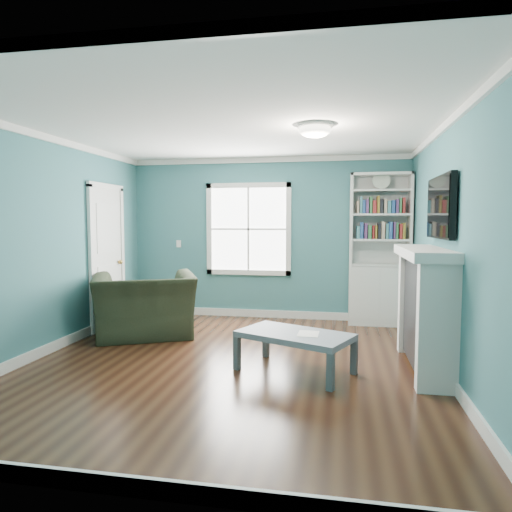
# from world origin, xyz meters

# --- Properties ---
(floor) EXTENTS (5.00, 5.00, 0.00)m
(floor) POSITION_xyz_m (0.00, 0.00, 0.00)
(floor) COLOR black
(floor) RESTS_ON ground
(room_walls) EXTENTS (5.00, 5.00, 5.00)m
(room_walls) POSITION_xyz_m (0.00, 0.00, 1.58)
(room_walls) COLOR #39737E
(room_walls) RESTS_ON ground
(trim) EXTENTS (4.50, 5.00, 2.60)m
(trim) POSITION_xyz_m (0.00, 0.00, 1.24)
(trim) COLOR white
(trim) RESTS_ON ground
(window) EXTENTS (1.40, 0.06, 1.50)m
(window) POSITION_xyz_m (-0.30, 2.49, 1.45)
(window) COLOR white
(window) RESTS_ON room_walls
(bookshelf) EXTENTS (0.90, 0.35, 2.31)m
(bookshelf) POSITION_xyz_m (1.77, 2.30, 0.92)
(bookshelf) COLOR silver
(bookshelf) RESTS_ON ground
(fireplace) EXTENTS (0.44, 1.58, 1.30)m
(fireplace) POSITION_xyz_m (2.08, 0.20, 0.64)
(fireplace) COLOR black
(fireplace) RESTS_ON ground
(tv) EXTENTS (0.06, 1.10, 0.65)m
(tv) POSITION_xyz_m (2.20, 0.20, 1.72)
(tv) COLOR black
(tv) RESTS_ON fireplace
(door) EXTENTS (0.12, 0.98, 2.17)m
(door) POSITION_xyz_m (-2.22, 1.40, 1.07)
(door) COLOR silver
(door) RESTS_ON ground
(ceiling_fixture) EXTENTS (0.38, 0.38, 0.15)m
(ceiling_fixture) POSITION_xyz_m (0.90, 0.10, 2.55)
(ceiling_fixture) COLOR white
(ceiling_fixture) RESTS_ON room_walls
(light_switch) EXTENTS (0.08, 0.01, 0.12)m
(light_switch) POSITION_xyz_m (-1.50, 2.48, 1.20)
(light_switch) COLOR white
(light_switch) RESTS_ON room_walls
(recliner) EXTENTS (1.56, 1.34, 1.15)m
(recliner) POSITION_xyz_m (-1.45, 0.98, 0.58)
(recliner) COLOR black
(recliner) RESTS_ON ground
(coffee_table) EXTENTS (1.31, 1.04, 0.42)m
(coffee_table) POSITION_xyz_m (0.72, -0.14, 0.36)
(coffee_table) COLOR #485157
(coffee_table) RESTS_ON ground
(paper_sheet) EXTENTS (0.22, 0.28, 0.00)m
(paper_sheet) POSITION_xyz_m (0.87, -0.17, 0.42)
(paper_sheet) COLOR white
(paper_sheet) RESTS_ON coffee_table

